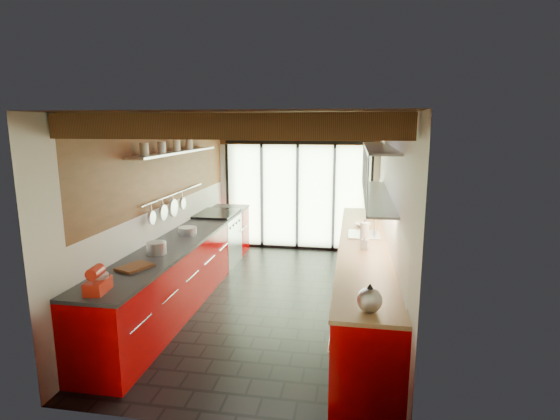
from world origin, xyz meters
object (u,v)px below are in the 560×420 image
at_px(kettle, 370,298).
at_px(paper_towel, 365,233).
at_px(stand_mixer, 98,281).
at_px(soap_bottle, 365,242).
at_px(bowl, 363,225).

bearing_deg(kettle, paper_towel, 90.00).
distance_m(stand_mixer, soap_bottle, 3.17).
distance_m(paper_towel, bowl, 0.95).
bearing_deg(kettle, stand_mixer, 179.83).
bearing_deg(stand_mixer, soap_bottle, 36.83).
height_order(stand_mixer, bowl, stand_mixer).
bearing_deg(bowl, stand_mixer, -128.80).
relative_size(stand_mixer, soap_bottle, 1.62).
relative_size(stand_mixer, paper_towel, 0.94).
xyz_separation_m(kettle, soap_bottle, (0.00, 1.91, -0.02)).
xyz_separation_m(paper_towel, soap_bottle, (-0.00, -0.32, -0.04)).
height_order(paper_towel, bowl, paper_towel).
xyz_separation_m(stand_mixer, paper_towel, (2.54, 2.22, 0.03)).
relative_size(paper_towel, soap_bottle, 1.72).
height_order(stand_mixer, paper_towel, paper_towel).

